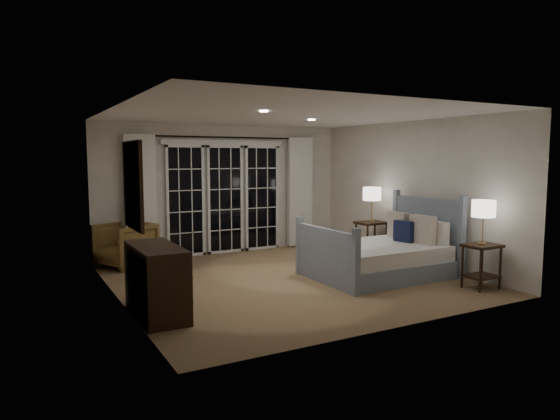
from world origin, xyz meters
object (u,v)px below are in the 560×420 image
lamp_left (484,209)px  dresser (156,281)px  lamp_right (372,194)px  nightstand_left (481,259)px  armchair (125,245)px  nightstand_right (371,234)px  bed (382,256)px

lamp_left → dresser: lamp_left is taller
lamp_right → nightstand_left: bearing=-89.8°
armchair → dresser: size_ratio=0.70×
nightstand_left → lamp_right: size_ratio=1.00×
nightstand_right → nightstand_left: bearing=-89.8°
nightstand_right → lamp_right: lamp_right is taller
nightstand_left → nightstand_right: size_ratio=0.93×
bed → lamp_right: (0.73, 1.17, 0.88)m
nightstand_right → armchair: bearing=160.8°
lamp_left → bed: bearing=120.1°
nightstand_left → lamp_right: 2.57m
nightstand_right → dresser: bearing=-161.7°
bed → lamp_left: bearing=-59.9°
armchair → nightstand_left: bearing=21.5°
bed → lamp_left: (0.74, -1.27, 0.83)m
nightstand_left → bed: bearing=120.1°
bed → nightstand_right: 1.39m
bed → nightstand_right: bed is taller
nightstand_left → armchair: bearing=136.9°
lamp_right → dresser: size_ratio=0.54×
nightstand_right → dresser: dresser is taller
bed → nightstand_right: bearing=58.0°
bed → armchair: size_ratio=2.49×
nightstand_left → lamp_left: (0.00, 0.00, 0.72)m
lamp_right → armchair: size_ratio=0.77×
nightstand_right → dresser: 4.62m
nightstand_left → nightstand_right: nightstand_right is taller
nightstand_left → dresser: size_ratio=0.54×
lamp_right → dresser: bearing=-161.7°
nightstand_left → nightstand_right: 2.45m
nightstand_left → dresser: 4.50m
nightstand_right → lamp_right: (0.00, 0.00, 0.74)m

